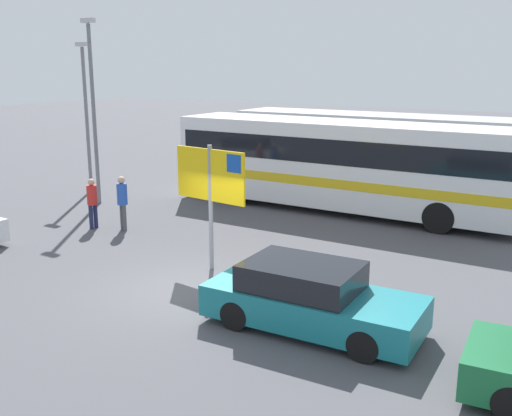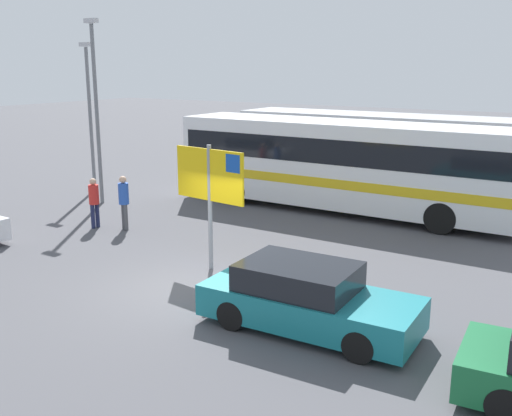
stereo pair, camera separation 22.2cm
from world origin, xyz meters
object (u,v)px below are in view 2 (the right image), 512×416
(car_teal, at_px, (307,298))
(pedestrian_crossing_lot, at_px, (94,199))
(bus_rear_coach, at_px, (385,149))
(pedestrian_by_bus, at_px, (124,198))
(bus_front_coach, at_px, (344,161))
(ferry_sign, at_px, (211,180))

(car_teal, xyz_separation_m, pedestrian_crossing_lot, (-9.22, 3.00, 0.31))
(bus_rear_coach, relative_size, pedestrian_crossing_lot, 7.65)
(car_teal, bearing_deg, pedestrian_by_bus, 155.73)
(bus_front_coach, distance_m, pedestrian_crossing_lot, 8.64)
(car_teal, bearing_deg, bus_rear_coach, 102.09)
(bus_rear_coach, xyz_separation_m, ferry_sign, (-0.34, -11.29, 0.54))
(bus_front_coach, distance_m, pedestrian_by_bus, 7.75)
(bus_rear_coach, relative_size, pedestrian_by_bus, 7.14)
(ferry_sign, relative_size, pedestrian_by_bus, 1.84)
(bus_front_coach, xyz_separation_m, ferry_sign, (-0.17, -7.59, 0.54))
(car_teal, bearing_deg, pedestrian_crossing_lot, 159.76)
(bus_front_coach, height_order, bus_rear_coach, same)
(bus_rear_coach, height_order, pedestrian_crossing_lot, bus_rear_coach)
(pedestrian_crossing_lot, bearing_deg, car_teal, -13.85)
(bus_rear_coach, xyz_separation_m, pedestrian_crossing_lot, (-5.88, -10.13, -0.84))
(ferry_sign, distance_m, car_teal, 4.46)
(car_teal, height_order, pedestrian_by_bus, pedestrian_by_bus)
(ferry_sign, xyz_separation_m, pedestrian_crossing_lot, (-5.54, 1.16, -1.38))
(car_teal, distance_m, pedestrian_by_bus, 8.91)
(bus_front_coach, height_order, pedestrian_crossing_lot, bus_front_coach)
(pedestrian_by_bus, xyz_separation_m, pedestrian_crossing_lot, (-0.97, -0.34, -0.08))
(bus_front_coach, height_order, pedestrian_by_bus, bus_front_coach)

